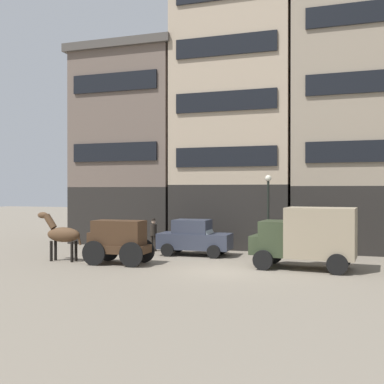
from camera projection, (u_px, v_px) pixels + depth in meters
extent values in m
plane|color=slate|center=(223.00, 271.00, 19.77)|extent=(120.00, 120.00, 0.00)
cube|color=black|center=(134.00, 214.00, 31.17)|extent=(6.54, 5.45, 3.53)
cube|color=#66564C|center=(134.00, 123.00, 31.14)|extent=(6.54, 5.45, 8.37)
cube|color=#47423D|center=(134.00, 55.00, 31.12)|extent=(7.04, 5.95, 0.50)
cube|color=black|center=(114.00, 152.00, 28.51)|extent=(5.50, 0.12, 1.10)
cube|color=black|center=(114.00, 82.00, 28.48)|extent=(5.50, 0.12, 1.10)
cube|color=black|center=(236.00, 215.00, 29.02)|extent=(6.83, 5.45, 3.65)
cube|color=tan|center=(237.00, 84.00, 28.97)|extent=(6.83, 5.45, 12.32)
cube|color=black|center=(225.00, 157.00, 26.36)|extent=(5.74, 0.12, 1.10)
cube|color=black|center=(225.00, 101.00, 26.34)|extent=(5.74, 0.12, 1.10)
cube|color=black|center=(225.00, 45.00, 26.32)|extent=(5.74, 0.12, 1.10)
cube|color=#3D2819|center=(119.00, 249.00, 21.58)|extent=(2.74, 1.39, 0.36)
cube|color=#3D2819|center=(119.00, 233.00, 21.57)|extent=(2.33, 1.18, 1.10)
cube|color=#3D2819|center=(96.00, 237.00, 21.90)|extent=(0.43, 1.05, 0.50)
cylinder|color=black|center=(93.00, 253.00, 21.15)|extent=(1.10, 0.12, 1.10)
cylinder|color=black|center=(108.00, 249.00, 22.51)|extent=(1.10, 0.12, 1.10)
cylinder|color=black|center=(131.00, 255.00, 20.64)|extent=(1.10, 0.12, 1.10)
cylinder|color=black|center=(143.00, 251.00, 22.00)|extent=(1.10, 0.12, 1.10)
ellipsoid|color=#513823|center=(64.00, 235.00, 22.49)|extent=(1.72, 0.66, 0.70)
cylinder|color=#513823|center=(50.00, 222.00, 22.69)|extent=(0.67, 0.34, 0.76)
ellipsoid|color=#513823|center=(43.00, 215.00, 22.80)|extent=(0.57, 0.26, 0.30)
cylinder|color=#513823|center=(79.00, 238.00, 22.26)|extent=(0.27, 0.11, 0.65)
cylinder|color=black|center=(51.00, 251.00, 22.47)|extent=(0.14, 0.14, 0.95)
cylinder|color=black|center=(56.00, 250.00, 22.82)|extent=(0.14, 0.14, 0.95)
cylinder|color=black|center=(72.00, 252.00, 22.16)|extent=(0.14, 0.14, 0.95)
cylinder|color=black|center=(76.00, 251.00, 22.51)|extent=(0.14, 0.14, 0.95)
cube|color=#2D3823|center=(278.00, 238.00, 20.67)|extent=(1.51, 1.79, 1.50)
cube|color=#2D3823|center=(262.00, 244.00, 20.94)|extent=(1.00, 1.50, 0.80)
cube|color=gray|center=(321.00, 233.00, 19.98)|extent=(2.92, 2.09, 2.10)
cube|color=silver|center=(268.00, 232.00, 20.84)|extent=(0.28, 1.37, 0.64)
cylinder|color=black|center=(263.00, 260.00, 19.97)|extent=(0.85, 0.28, 0.84)
cylinder|color=black|center=(273.00, 254.00, 21.72)|extent=(0.85, 0.28, 0.84)
cylinder|color=black|center=(337.00, 264.00, 18.83)|extent=(0.85, 0.28, 0.84)
cylinder|color=black|center=(342.00, 258.00, 20.59)|extent=(0.85, 0.28, 0.84)
cube|color=#333847|center=(195.00, 241.00, 24.48)|extent=(3.75, 1.71, 0.80)
cube|color=#333847|center=(192.00, 226.00, 24.52)|extent=(1.84, 1.49, 0.70)
cube|color=silver|center=(208.00, 229.00, 24.28)|extent=(0.37, 1.32, 0.56)
cylinder|color=black|center=(221.00, 248.00, 24.94)|extent=(0.67, 0.20, 0.66)
cylinder|color=black|center=(214.00, 252.00, 23.33)|extent=(0.67, 0.20, 0.66)
cylinder|color=black|center=(178.00, 246.00, 25.63)|extent=(0.67, 0.20, 0.66)
cylinder|color=black|center=(167.00, 250.00, 24.02)|extent=(0.67, 0.20, 0.66)
cylinder|color=black|center=(152.00, 243.00, 26.14)|extent=(0.16, 0.16, 0.85)
cylinder|color=black|center=(155.00, 243.00, 26.07)|extent=(0.16, 0.16, 0.85)
cylinder|color=black|center=(153.00, 230.00, 26.10)|extent=(0.46, 0.46, 0.62)
sphere|color=tan|center=(153.00, 222.00, 26.10)|extent=(0.22, 0.22, 0.22)
cylinder|color=black|center=(153.00, 220.00, 26.10)|extent=(0.28, 0.28, 0.02)
cylinder|color=black|center=(153.00, 219.00, 26.10)|extent=(0.18, 0.18, 0.09)
cylinder|color=black|center=(268.00, 218.00, 24.36)|extent=(0.12, 0.12, 3.80)
sphere|color=silver|center=(268.00, 178.00, 24.35)|extent=(0.32, 0.32, 0.32)
cylinder|color=maroon|center=(126.00, 243.00, 26.79)|extent=(0.24, 0.24, 0.70)
sphere|color=maroon|center=(126.00, 237.00, 26.79)|extent=(0.22, 0.22, 0.22)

